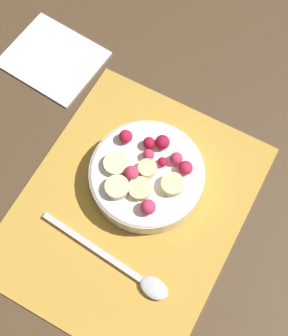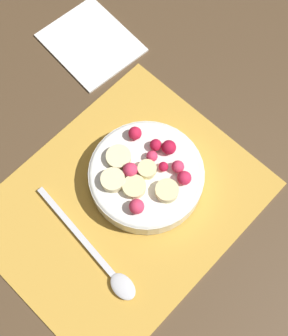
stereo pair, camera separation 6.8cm
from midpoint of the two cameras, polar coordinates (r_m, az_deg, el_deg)
name	(u,v)px [view 2 (the right image)]	position (r m, az deg, el deg)	size (l,w,h in m)	color
ground_plane	(123,204)	(0.71, 0.19, -4.76)	(3.00, 3.00, 0.00)	#4C3823
placemat	(123,203)	(0.70, 0.19, -4.68)	(0.39, 0.32, 0.01)	gold
fruit_bowl	(144,173)	(0.70, 2.78, -0.98)	(0.17, 0.17, 0.06)	silver
spoon	(104,264)	(0.68, -2.03, -12.00)	(0.04, 0.22, 0.01)	silver
napkin	(91,42)	(0.84, -4.18, 14.83)	(0.14, 0.17, 0.01)	white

